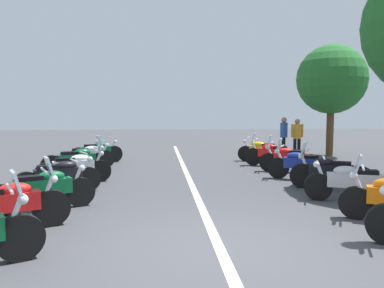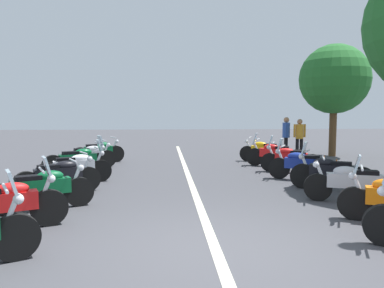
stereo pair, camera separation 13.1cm
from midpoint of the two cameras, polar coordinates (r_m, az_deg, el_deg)
ground_plane at (r=5.52m, az=3.59°, el=-15.80°), size 80.00×80.00×0.00m
lane_centre_stripe at (r=10.57m, az=-0.62°, el=-5.81°), size 22.72×0.16×0.01m
motorcycle_left_row_1 at (r=6.83m, az=-27.32°, el=-8.25°), size 1.06×1.98×1.21m
motorcycle_left_row_2 at (r=7.99m, az=-22.36°, el=-6.37°), size 1.10×1.94×0.98m
motorcycle_left_row_3 at (r=9.46m, az=-20.10°, el=-4.62°), size 1.09×1.87×0.98m
motorcycle_left_row_4 at (r=10.75m, az=-17.90°, el=-3.40°), size 0.93×1.97×1.20m
motorcycle_left_row_5 at (r=12.19m, az=-17.44°, el=-2.36°), size 1.11×2.01×1.23m
motorcycle_left_row_6 at (r=13.52m, az=-16.09°, el=-1.78°), size 1.03×1.86×0.99m
motorcycle_left_row_7 at (r=14.85m, az=-14.60°, el=-1.13°), size 1.07×1.90×1.01m
motorcycle_right_row_2 at (r=8.80m, az=23.18°, el=-5.40°), size 0.99×2.01×0.98m
motorcycle_right_row_3 at (r=9.97m, az=20.06°, el=-4.04°), size 1.13×1.84×1.21m
motorcycle_right_row_4 at (r=11.25m, az=16.07°, el=-2.99°), size 1.06×1.83×1.20m
motorcycle_right_row_5 at (r=12.60m, az=14.36°, el=-2.15°), size 0.95×1.90×1.20m
motorcycle_right_row_6 at (r=13.89m, az=12.11°, el=-1.44°), size 1.04×2.05×1.22m
motorcycle_right_row_7 at (r=15.17m, az=10.50°, el=-0.98°), size 0.97×1.92×0.99m
traffic_cone_0 at (r=12.62m, az=19.11°, el=-3.03°), size 0.36×0.36×0.61m
traffic_cone_1 at (r=11.82m, az=20.83°, el=-3.59°), size 0.36×0.36×0.61m
bystander_0 at (r=16.88m, az=13.71°, el=1.55°), size 0.49×0.32×1.77m
bystander_1 at (r=16.81m, az=15.64°, el=1.33°), size 0.32×0.53×1.69m
roadside_tree_1 at (r=18.04m, az=20.45°, el=9.24°), size 3.10×3.10×5.02m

